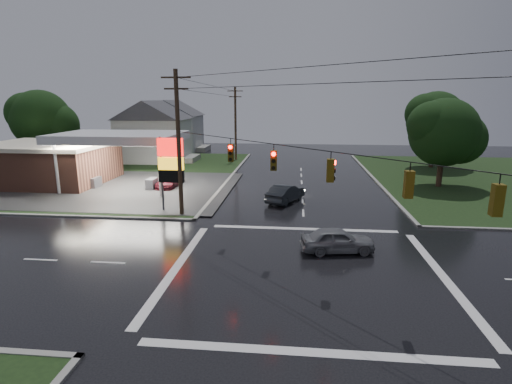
# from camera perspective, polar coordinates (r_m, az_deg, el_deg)

# --- Properties ---
(ground) EXTENTS (120.00, 120.00, 0.00)m
(ground) POSITION_cam_1_polar(r_m,az_deg,el_deg) (21.75, 7.20, -11.11)
(ground) COLOR black
(ground) RESTS_ON ground
(grass_nw) EXTENTS (36.00, 36.00, 0.08)m
(grass_nw) POSITION_cam_1_polar(r_m,az_deg,el_deg) (53.09, -22.84, 2.59)
(grass_nw) COLOR black
(grass_nw) RESTS_ON ground
(gas_station) EXTENTS (26.20, 18.00, 5.60)m
(gas_station) POSITION_cam_1_polar(r_m,az_deg,el_deg) (47.18, -26.36, 4.12)
(gas_station) COLOR #2D2D2D
(gas_station) RESTS_ON ground
(pylon_sign) EXTENTS (2.00, 0.35, 6.00)m
(pylon_sign) POSITION_cam_1_polar(r_m,az_deg,el_deg) (32.24, -12.07, 4.19)
(pylon_sign) COLOR #59595E
(pylon_sign) RESTS_ON ground
(utility_pole_nw) EXTENTS (2.20, 0.32, 11.00)m
(utility_pole_nw) POSITION_cam_1_polar(r_m,az_deg,el_deg) (30.78, -11.00, 7.04)
(utility_pole_nw) COLOR #382619
(utility_pole_nw) RESTS_ON ground
(utility_pole_n) EXTENTS (2.20, 0.32, 10.50)m
(utility_pole_n) POSITION_cam_1_polar(r_m,az_deg,el_deg) (58.58, -2.95, 9.88)
(utility_pole_n) COLOR #382619
(utility_pole_n) RESTS_ON ground
(traffic_signals) EXTENTS (26.87, 26.87, 1.47)m
(traffic_signals) POSITION_cam_1_polar(r_m,az_deg,el_deg) (19.96, 7.79, 6.07)
(traffic_signals) COLOR black
(traffic_signals) RESTS_ON ground
(house_near) EXTENTS (11.05, 8.48, 8.60)m
(house_near) POSITION_cam_1_polar(r_m,az_deg,el_deg) (59.55, -14.32, 8.52)
(house_near) COLOR silver
(house_near) RESTS_ON ground
(house_far) EXTENTS (11.05, 8.48, 8.60)m
(house_far) POSITION_cam_1_polar(r_m,az_deg,el_deg) (71.21, -11.79, 9.37)
(house_far) COLOR silver
(house_far) RESTS_ON ground
(tree_nw_behind) EXTENTS (8.93, 7.60, 10.00)m
(tree_nw_behind) POSITION_cam_1_polar(r_m,az_deg,el_deg) (59.89, -28.25, 9.10)
(tree_nw_behind) COLOR black
(tree_nw_behind) RESTS_ON ground
(tree_ne_near) EXTENTS (7.99, 6.80, 8.98)m
(tree_ne_near) POSITION_cam_1_polar(r_m,az_deg,el_deg) (44.49, 25.45, 7.66)
(tree_ne_near) COLOR black
(tree_ne_near) RESTS_ON ground
(tree_ne_far) EXTENTS (8.46, 7.20, 9.80)m
(tree_ne_far) POSITION_cam_1_polar(r_m,az_deg,el_deg) (56.75, 24.41, 9.34)
(tree_ne_far) COLOR black
(tree_ne_far) RESTS_ON ground
(car_north) EXTENTS (3.48, 4.99, 1.56)m
(car_north) POSITION_cam_1_polar(r_m,az_deg,el_deg) (35.18, 4.24, -0.16)
(car_north) COLOR #202428
(car_north) RESTS_ON ground
(car_crossing) EXTENTS (4.56, 2.37, 1.48)m
(car_crossing) POSITION_cam_1_polar(r_m,az_deg,el_deg) (24.30, 11.56, -6.73)
(car_crossing) COLOR slate
(car_crossing) RESTS_ON ground
(car_pump) EXTENTS (1.97, 4.52, 1.29)m
(car_pump) POSITION_cam_1_polar(r_m,az_deg,el_deg) (41.90, -12.29, 1.56)
(car_pump) COLOR #58141D
(car_pump) RESTS_ON ground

